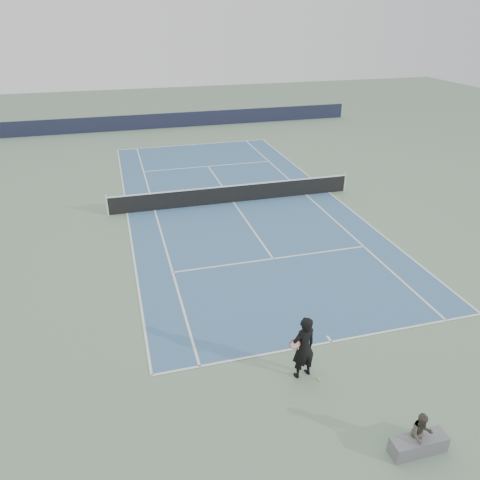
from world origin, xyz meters
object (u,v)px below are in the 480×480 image
object	(u,v)px
tennis_ball	(319,379)
spectator_bench	(420,439)
tennis_player	(304,347)
tennis_net	(233,193)

from	to	relation	value
tennis_ball	spectator_bench	xyz separation A→B (m)	(1.24, -2.73, 0.36)
tennis_ball	spectator_bench	size ratio (longest dim) A/B	0.05
tennis_player	spectator_bench	xyz separation A→B (m)	(1.63, -3.06, -0.58)
tennis_ball	spectator_bench	world-z (taller)	spectator_bench
tennis_player	spectator_bench	world-z (taller)	tennis_player
spectator_bench	tennis_net	bearing A→B (deg)	90.72
tennis_net	tennis_player	bearing A→B (deg)	-96.28
tennis_ball	tennis_player	bearing A→B (deg)	139.91
tennis_ball	spectator_bench	bearing A→B (deg)	-65.53
tennis_player	tennis_net	bearing A→B (deg)	83.72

